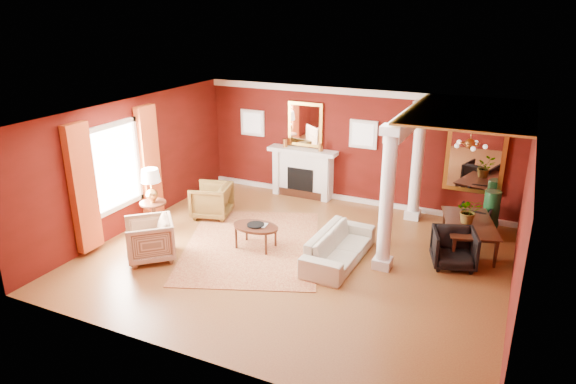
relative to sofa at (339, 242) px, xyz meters
The scene contains 27 objects.
ground 0.96m from the sofa, 166.25° to the right, with size 8.00×8.00×0.00m, color brown.
room_shell 1.82m from the sofa, 166.25° to the right, with size 8.04×7.04×2.92m.
fireplace 3.78m from the sofa, 124.55° to the left, with size 1.85×0.42×1.29m.
overmantel_mirror 4.16m from the sofa, 123.40° to the left, with size 0.95×0.07×1.15m.
flank_window_left 5.12m from the sofa, 138.57° to the left, with size 0.70×0.07×0.70m.
flank_window_right 3.59m from the sofa, 100.29° to the left, with size 0.70×0.07×0.70m.
left_window 4.91m from the sofa, behind, with size 0.21×2.55×2.60m.
column_front 1.33m from the sofa, ahead, with size 0.36×0.36×2.80m.
column_back 3.09m from the sofa, 72.92° to the left, with size 0.36×0.36×2.80m.
header_beam 2.91m from the sofa, 63.12° to the left, with size 0.30×3.20×0.32m, color white.
amber_ceiling 3.53m from the sofa, 37.55° to the left, with size 2.30×3.40×0.04m, color gold.
dining_mirror 4.01m from the sofa, 57.63° to the left, with size 1.30×0.07×1.70m.
chandelier 3.19m from the sofa, 37.75° to the left, with size 0.60×0.62×0.75m.
crown_trim 4.13m from the sofa, 104.50° to the left, with size 8.00×0.08×0.16m, color white.
base_trim 3.38m from the sofa, 104.50° to the left, with size 8.00×0.08×0.12m, color white.
rug 1.94m from the sofa, behind, with size 2.75×3.66×0.01m, color maroon.
sofa is the anchor object (origin of this frame).
armchair_leopard 3.65m from the sofa, 165.95° to the left, with size 0.86×0.81×0.89m, color black.
armchair_stripe 3.75m from the sofa, 156.58° to the right, with size 0.89×0.84×0.92m, color #CCAA88.
coffee_table 1.78m from the sofa, behind, with size 0.99×0.99×0.50m.
coffee_book 1.75m from the sofa, behind, with size 0.18×0.02×0.25m, color black.
side_table 4.31m from the sofa, behind, with size 0.58×0.58×1.45m.
dining_table 2.80m from the sofa, 35.97° to the left, with size 1.71×0.60×0.95m, color black.
dining_chair_near 2.20m from the sofa, 19.64° to the left, with size 0.79×0.74×0.81m, color black.
dining_chair_far 3.38m from the sofa, 47.95° to the left, with size 0.67×0.62×0.68m, color black.
green_urn 3.79m from the sofa, 47.42° to the left, with size 0.40×0.40×0.95m.
potted_plant 2.81m from the sofa, 35.79° to the left, with size 0.48×0.53×0.41m, color #26591E.
Camera 1 is at (3.79, -8.48, 4.78)m, focal length 32.00 mm.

